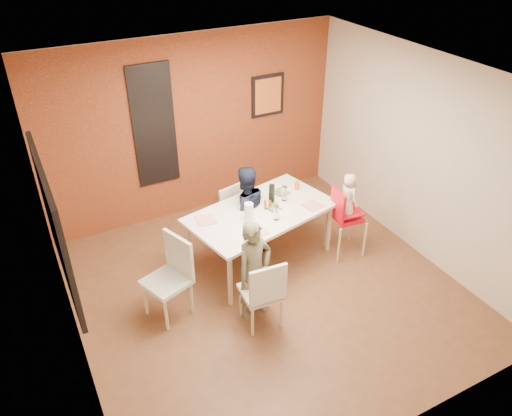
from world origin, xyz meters
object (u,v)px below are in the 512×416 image
child_far (245,211)px  paper_towel_roll (249,212)px  chair_left (172,272)px  chair_near (264,291)px  wine_bottle (272,195)px  child_near (254,271)px  dining_table (261,215)px  chair_far (236,213)px  toddler (348,196)px  high_chair (344,215)px

child_far → paper_towel_roll: size_ratio=5.26×
child_far → chair_left: bearing=29.1°
chair_near → paper_towel_roll: 1.10m
chair_near → wine_bottle: size_ratio=3.24×
child_near → chair_left: bearing=135.9°
chair_left → child_near: bearing=38.8°
chair_left → dining_table: bearing=85.5°
chair_near → child_far: 1.47m
chair_far → child_near: 1.46m
chair_near → child_near: child_near is taller
toddler → paper_towel_roll: 1.35m
chair_near → wine_bottle: wine_bottle is taller
chair_far → wine_bottle: size_ratio=3.01×
high_chair → child_far: size_ratio=0.78×
child_near → toddler: bearing=3.7°
child_near → paper_towel_roll: 0.85m
chair_left → child_far: 1.43m
chair_far → chair_left: (-1.25, -0.90, 0.08)m
child_far → dining_table: bearing=110.5°
chair_far → child_near: bearing=-121.4°
wine_bottle → paper_towel_roll: size_ratio=1.17×
child_near → child_far: bearing=55.2°
wine_bottle → child_near: bearing=-128.3°
dining_table → child_far: bearing=108.9°
chair_far → wine_bottle: wine_bottle is taller
chair_left → chair_near: bearing=27.5°
chair_far → high_chair: 1.47m
high_chair → toddler: bearing=-95.7°
dining_table → chair_far: (-0.11, 0.51, -0.23)m
chair_far → toddler: 1.55m
child_near → dining_table: bearing=44.5°
dining_table → paper_towel_roll: 0.33m
child_far → toddler: (1.18, -0.65, 0.26)m
chair_left → toddler: size_ratio=1.61×
chair_near → child_far: child_far is taller
toddler → wine_bottle: (-0.89, 0.45, 0.02)m
chair_left → toddler: (2.45, 0.01, 0.34)m
chair_near → chair_far: (0.45, 1.63, -0.04)m
chair_far → wine_bottle: 0.69m
paper_towel_roll → chair_near: bearing=-107.9°
chair_left → toddler: bearing=70.0°
high_chair → chair_far: bearing=60.8°
child_near → wine_bottle: size_ratio=4.41×
chair_near → child_far: size_ratio=0.72×
child_far → paper_towel_roll: child_far is taller
dining_table → toddler: (1.09, -0.38, 0.19)m
dining_table → child_near: child_near is taller
wine_bottle → dining_table: bearing=-158.7°
toddler → wine_bottle: size_ratio=2.17×
chair_far → paper_towel_roll: paper_towel_roll is taller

